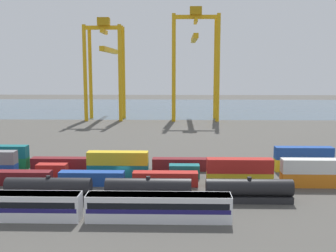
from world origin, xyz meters
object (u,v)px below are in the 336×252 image
Objects in this scene: shipping_container_3 at (92,178)px; shipping_container_5 at (239,179)px; gantry_crane_west at (106,59)px; shipping_container_18 at (120,164)px; shipping_container_4 at (165,179)px; shipping_container_11 at (52,170)px; gantry_crane_central at (195,52)px; shipping_container_14 at (184,171)px; shipping_container_19 at (181,164)px; passenger_train at (84,206)px; shipping_container_15 at (0,163)px; freight_tank_row at (98,189)px.

shipping_container_3 is 27.46m from shipping_container_5.
shipping_container_5 is at bearing -67.13° from gantry_crane_west.
gantry_crane_west is at bearing 101.65° from shipping_container_18.
shipping_container_11 is (-23.00, 5.70, 0.00)m from shipping_container_4.
shipping_container_5 is at bearing -87.53° from gantry_crane_central.
shipping_container_5 is 37.17m from shipping_container_11.
shipping_container_14 is at bearing -22.59° from shipping_container_18.
passenger_train is at bearing -116.15° from shipping_container_19.
shipping_container_5 is 0.26× the size of gantry_crane_central.
gantry_crane_west reaches higher than shipping_container_15.
shipping_container_14 is 96.80m from gantry_crane_central.
shipping_container_4 is 0.26× the size of gantry_crane_central.
shipping_container_3 is (-2.51, 17.42, -0.84)m from passenger_train.
shipping_container_15 is (-24.88, 28.82, -0.84)m from passenger_train.
passenger_train is 30.44m from shipping_container_5.
shipping_container_18 is (-10.08, 11.40, 0.00)m from shipping_container_4.
gantry_crane_west reaches higher than shipping_container_19.
gantry_crane_west is at bearing 99.16° from freight_tank_row.
shipping_container_14 is (26.62, 0.00, 0.00)m from shipping_container_11.
freight_tank_row is 10.51× the size of shipping_container_11.
gantry_crane_central is (19.55, 87.08, 27.00)m from shipping_container_18.
shipping_container_15 is at bearing -117.62° from gantry_crane_central.
shipping_container_4 is at bearing -95.49° from gantry_crane_central.
shipping_container_11 is (-9.27, 5.70, 0.00)m from shipping_container_3.
shipping_container_3 is 20.18m from shipping_container_19.
shipping_container_11 is at bearing -109.29° from gantry_crane_central.
shipping_container_15 is at bearing 156.48° from shipping_container_11.
shipping_container_4 and shipping_container_15 have the same top height.
gantry_crane_central is at bearing 84.51° from shipping_container_4.
shipping_container_3 is at bearing -81.70° from gantry_crane_west.
freight_tank_row is at bearing -71.57° from shipping_container_3.
freight_tank_row is 9.41m from shipping_container_3.
shipping_container_11 is 0.13× the size of gantry_crane_central.
shipping_container_14 is 40.12m from shipping_container_15.
gantry_crane_west reaches higher than shipping_container_14.
shipping_container_14 is at bearing -83.09° from shipping_container_19.
gantry_crane_west is (-31.87, 93.82, 24.26)m from shipping_container_14.
shipping_container_11 is at bearing 166.08° from shipping_container_4.
gantry_crane_west is (-18.17, 88.12, 24.26)m from shipping_container_18.
gantry_crane_west is 0.91× the size of gantry_crane_central.
shipping_container_15 is (-25.34, 20.30, -0.65)m from freight_tank_row.
shipping_container_3 is 11.97m from shipping_container_18.
shipping_container_5 is 2.00× the size of shipping_container_14.
shipping_container_5 is at bearing -46.55° from shipping_container_19.
shipping_container_18 is 1.00× the size of shipping_container_19.
freight_tank_row is 32.47m from shipping_container_15.
shipping_container_18 is at bearing -78.35° from gantry_crane_west.
passenger_train is 120.60m from gantry_crane_central.
shipping_container_4 and shipping_container_14 have the same top height.
gantry_crane_central reaches higher than shipping_container_14.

